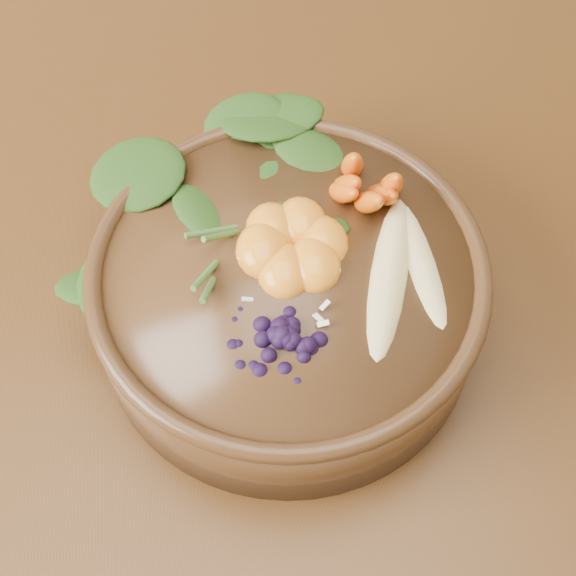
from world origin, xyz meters
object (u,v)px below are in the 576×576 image
kale_heap (233,179)px  stoneware_bowl (288,296)px  banana_halves (408,258)px  dining_table (82,394)px  blueberry_pile (286,327)px  mandarin_cluster (293,234)px  carrot_cluster (367,151)px

kale_heap → stoneware_bowl: bearing=-64.2°
stoneware_bowl → banana_halves: bearing=-8.3°
dining_table → blueberry_pile: blueberry_pile is taller
banana_halves → blueberry_pile: bearing=-141.5°
kale_heap → blueberry_pile: 0.12m
stoneware_bowl → kale_heap: (-0.03, 0.06, 0.05)m
kale_heap → dining_table: bearing=-158.3°
stoneware_bowl → mandarin_cluster: (0.00, 0.02, 0.05)m
banana_halves → mandarin_cluster: 0.07m
banana_halves → carrot_cluster: bearing=113.1°
stoneware_bowl → mandarin_cluster: size_ratio=3.15×
mandarin_cluster → blueberry_pile: size_ratio=0.69×
dining_table → blueberry_pile: bearing=-20.6°
dining_table → banana_halves: size_ratio=11.25×
stoneware_bowl → banana_halves: 0.09m
stoneware_bowl → banana_halves: (0.07, -0.01, 0.05)m
stoneware_bowl → carrot_cluster: size_ratio=3.62×
dining_table → stoneware_bowl: (0.17, -0.01, 0.13)m
mandarin_cluster → blueberry_pile: 0.07m
carrot_cluster → blueberry_pile: size_ratio=0.60×
carrot_cluster → mandarin_cluster: 0.07m
carrot_cluster → blueberry_pile: bearing=-109.5°
dining_table → kale_heap: kale_heap is taller
dining_table → carrot_cluster: size_ratio=22.33×
stoneware_bowl → mandarin_cluster: 0.05m
kale_heap → banana_halves: 0.13m
carrot_cluster → banana_halves: carrot_cluster is taller
stoneware_bowl → blueberry_pile: size_ratio=2.16×
blueberry_pile → dining_table: bearing=159.4°
banana_halves → mandarin_cluster: mandarin_cluster is taller
carrot_cluster → mandarin_cluster: carrot_cluster is taller
stoneware_bowl → carrot_cluster: carrot_cluster is taller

